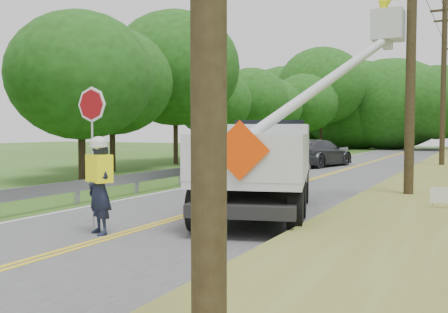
% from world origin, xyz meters
% --- Properties ---
extents(ground, '(140.00, 140.00, 0.00)m').
position_xyz_m(ground, '(0.00, 0.00, 0.00)').
color(ground, '#335316').
rests_on(ground, ground).
extents(road, '(7.20, 96.00, 0.03)m').
position_xyz_m(road, '(0.00, 14.00, 0.01)').
color(road, '#48484A').
rests_on(road, ground).
extents(guardrail, '(0.18, 48.00, 0.77)m').
position_xyz_m(guardrail, '(-4.02, 14.91, 0.55)').
color(guardrail, '#9B9EA3').
rests_on(guardrail, ground).
extents(utility_poles, '(1.60, 43.30, 10.00)m').
position_xyz_m(utility_poles, '(5.00, 17.02, 5.27)').
color(utility_poles, black).
rests_on(utility_poles, ground).
extents(treeline_left, '(11.46, 56.12, 11.79)m').
position_xyz_m(treeline_left, '(-10.45, 30.86, 5.86)').
color(treeline_left, '#332319').
rests_on(treeline_left, ground).
extents(treeline_horizon, '(56.01, 14.28, 11.32)m').
position_xyz_m(treeline_horizon, '(-0.78, 56.35, 5.50)').
color(treeline_horizon, '#1B4011').
rests_on(treeline_horizon, ground).
extents(flagger, '(1.22, 0.73, 3.26)m').
position_xyz_m(flagger, '(-0.42, 0.84, 1.18)').
color(flagger, '#191E33').
rests_on(flagger, road).
extents(bucket_truck, '(5.41, 8.33, 7.25)m').
position_xyz_m(bucket_truck, '(1.51, 6.31, 1.64)').
color(bucket_truck, black).
rests_on(bucket_truck, road).
extents(suv_silver, '(3.66, 6.21, 1.62)m').
position_xyz_m(suv_silver, '(-1.55, 12.36, 0.83)').
color(suv_silver, silver).
rests_on(suv_silver, road).
extents(suv_darkgrey, '(3.61, 6.30, 1.72)m').
position_xyz_m(suv_darkgrey, '(-2.17, 23.24, 0.88)').
color(suv_darkgrey, '#3C3C43').
rests_on(suv_darkgrey, road).
extents(stop_sign_permanent, '(0.57, 0.06, 2.66)m').
position_xyz_m(stop_sign_permanent, '(-4.14, 22.51, 1.78)').
color(stop_sign_permanent, '#9B9EA3').
rests_on(stop_sign_permanent, ground).
extents(yard_sign, '(0.57, 0.08, 0.83)m').
position_xyz_m(yard_sign, '(6.14, 6.35, 0.60)').
color(yard_sign, white).
rests_on(yard_sign, ground).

